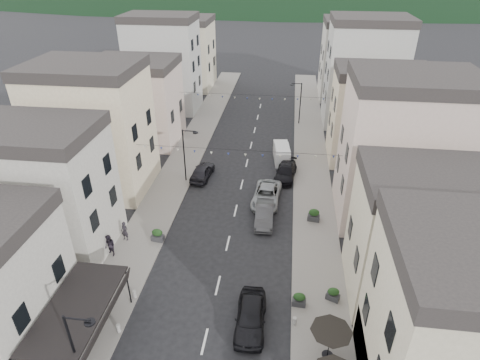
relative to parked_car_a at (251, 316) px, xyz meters
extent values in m
cube|color=slate|center=(-10.30, 24.33, -0.77)|extent=(4.00, 76.00, 0.12)
cube|color=slate|center=(4.70, 24.33, -0.77)|extent=(4.00, 76.00, 0.12)
cube|color=#BDB496|center=(11.70, -3.67, 4.17)|extent=(10.00, 8.00, 10.00)
cube|color=black|center=(-10.30, -2.67, 2.37)|extent=(3.60, 7.50, 0.15)
cube|color=black|center=(-8.50, -2.67, 1.87)|extent=(0.34, 7.50, 0.99)
cylinder|color=black|center=(-8.60, 0.83, 0.77)|extent=(0.10, 0.10, 3.20)
cube|color=#A6A198|center=(-17.30, 6.33, 4.17)|extent=(10.00, 7.00, 10.00)
cube|color=#262323|center=(-17.30, 6.33, 9.67)|extent=(10.20, 7.14, 1.00)
cube|color=beige|center=(-17.30, 16.33, 5.17)|extent=(10.00, 8.00, 12.00)
cube|color=#262323|center=(-17.30, 16.33, 11.67)|extent=(10.20, 8.16, 1.00)
cube|color=#BDA599|center=(-17.30, 28.33, 3.92)|extent=(10.00, 8.00, 9.50)
cube|color=#262323|center=(-17.30, 28.33, 9.17)|extent=(10.20, 8.16, 1.00)
cube|color=#A5A5A0|center=(-17.30, 40.33, 5.67)|extent=(10.00, 7.00, 13.00)
cube|color=#262323|center=(-17.30, 40.33, 12.67)|extent=(10.20, 7.14, 1.00)
cube|color=#BDB496|center=(-17.30, 52.33, 4.67)|extent=(10.00, 9.00, 11.00)
cube|color=#262323|center=(-17.30, 52.33, 10.67)|extent=(10.20, 9.18, 1.00)
cube|color=#BDB496|center=(11.70, 4.33, 3.67)|extent=(10.00, 7.00, 9.00)
cube|color=#262323|center=(11.70, 4.33, 8.67)|extent=(10.20, 7.14, 1.00)
cube|color=#BDA599|center=(11.70, 14.33, 5.42)|extent=(10.00, 8.00, 12.50)
cube|color=#262323|center=(11.70, 14.33, 12.17)|extent=(10.20, 8.16, 1.00)
cube|color=beige|center=(11.70, 26.33, 4.17)|extent=(10.00, 7.00, 10.00)
cube|color=#262323|center=(11.70, 26.33, 9.67)|extent=(10.20, 7.14, 1.00)
cube|color=#A5A5A0|center=(11.70, 38.33, 5.92)|extent=(10.00, 8.00, 13.50)
cube|color=#262323|center=(11.70, 38.33, 13.17)|extent=(10.20, 8.16, 1.00)
cube|color=#A6A198|center=(11.70, 50.33, 4.92)|extent=(10.00, 9.00, 11.50)
cube|color=#262323|center=(11.70, 50.33, 11.17)|extent=(10.20, 9.18, 1.00)
cylinder|color=black|center=(4.90, -2.07, 0.44)|extent=(0.06, 0.06, 2.30)
cone|color=black|center=(4.90, -2.07, 1.54)|extent=(2.50, 2.50, 0.55)
cylinder|color=black|center=(4.90, -2.07, -0.34)|extent=(0.70, 0.70, 0.04)
cylinder|color=black|center=(-8.90, -5.67, 2.17)|extent=(0.14, 0.14, 6.00)
cylinder|color=black|center=(-8.20, -5.67, 5.07)|extent=(1.40, 0.10, 0.10)
cylinder|color=black|center=(-7.55, -5.67, 4.92)|extent=(0.56, 0.56, 0.08)
cylinder|color=black|center=(-8.90, 18.33, 2.17)|extent=(0.14, 0.14, 6.00)
cylinder|color=black|center=(-8.20, 18.33, 5.07)|extent=(1.40, 0.10, 0.10)
cylinder|color=black|center=(-7.55, 18.33, 4.92)|extent=(0.56, 0.56, 0.08)
cylinder|color=black|center=(3.30, 36.33, 2.17)|extent=(0.14, 0.14, 6.00)
cylinder|color=black|center=(2.60, 36.33, 5.07)|extent=(1.40, 0.10, 0.10)
cylinder|color=black|center=(1.95, 36.33, 4.92)|extent=(0.56, 0.56, 0.08)
cylinder|color=gray|center=(-8.50, -1.67, -0.41)|extent=(0.26, 0.26, 0.60)
cylinder|color=gray|center=(-8.50, 1.33, -0.41)|extent=(0.26, 0.26, 0.60)
cylinder|color=gray|center=(2.90, 0.33, -0.41)|extent=(0.26, 0.26, 0.60)
cylinder|color=black|center=(-2.80, 14.33, 5.17)|extent=(19.00, 0.02, 0.02)
cone|color=beige|center=(-11.51, 14.33, 4.98)|extent=(0.28, 0.28, 0.24)
cone|color=navy|center=(-9.93, 14.33, 4.89)|extent=(0.28, 0.28, 0.24)
cone|color=beige|center=(-8.34, 14.33, 4.81)|extent=(0.28, 0.28, 0.24)
cone|color=navy|center=(-6.76, 14.33, 4.75)|extent=(0.28, 0.28, 0.24)
cone|color=beige|center=(-5.17, 14.33, 4.70)|extent=(0.28, 0.28, 0.24)
cone|color=navy|center=(-3.59, 14.33, 4.68)|extent=(0.28, 0.28, 0.24)
cone|color=beige|center=(-2.01, 14.33, 4.68)|extent=(0.28, 0.28, 0.24)
cone|color=navy|center=(-0.42, 14.33, 4.70)|extent=(0.28, 0.28, 0.24)
cone|color=beige|center=(1.16, 14.33, 4.75)|extent=(0.28, 0.28, 0.24)
cone|color=navy|center=(2.74, 14.33, 4.81)|extent=(0.28, 0.28, 0.24)
cone|color=beige|center=(4.33, 14.33, 4.89)|extent=(0.28, 0.28, 0.24)
cone|color=navy|center=(5.91, 14.33, 4.98)|extent=(0.28, 0.28, 0.24)
cylinder|color=black|center=(-2.80, 30.33, 5.17)|extent=(19.00, 0.02, 0.02)
cone|color=beige|center=(-11.51, 30.33, 4.98)|extent=(0.28, 0.28, 0.24)
cone|color=navy|center=(-9.93, 30.33, 4.89)|extent=(0.28, 0.28, 0.24)
cone|color=beige|center=(-8.34, 30.33, 4.81)|extent=(0.28, 0.28, 0.24)
cone|color=navy|center=(-6.76, 30.33, 4.75)|extent=(0.28, 0.28, 0.24)
cone|color=beige|center=(-5.17, 30.33, 4.70)|extent=(0.28, 0.28, 0.24)
cone|color=navy|center=(-3.59, 30.33, 4.68)|extent=(0.28, 0.28, 0.24)
cone|color=beige|center=(-2.01, 30.33, 4.68)|extent=(0.28, 0.28, 0.24)
cone|color=navy|center=(-0.42, 30.33, 4.70)|extent=(0.28, 0.28, 0.24)
cone|color=beige|center=(1.16, 30.33, 4.75)|extent=(0.28, 0.28, 0.24)
cone|color=navy|center=(2.74, 30.33, 4.81)|extent=(0.28, 0.28, 0.24)
cone|color=beige|center=(4.33, 30.33, 4.89)|extent=(0.28, 0.28, 0.24)
cone|color=navy|center=(5.91, 30.33, 4.98)|extent=(0.28, 0.28, 0.24)
imported|color=black|center=(0.00, 0.00, 0.00)|extent=(2.05, 4.92, 1.66)
imported|color=#363638|center=(0.06, 11.95, -0.07)|extent=(1.74, 4.69, 1.53)
imported|color=gray|center=(0.03, 15.24, -0.06)|extent=(2.97, 5.76, 1.55)
imported|color=black|center=(1.80, 20.38, -0.11)|extent=(2.68, 5.23, 1.45)
imported|color=black|center=(-7.27, 19.28, -0.05)|extent=(2.27, 4.74, 1.56)
cube|color=silver|center=(1.19, 24.55, 0.05)|extent=(2.18, 4.41, 1.76)
cube|color=silver|center=(1.26, 24.03, 0.98)|extent=(1.97, 3.00, 0.44)
cylinder|color=black|center=(0.69, 22.89, -0.52)|extent=(0.29, 0.64, 0.62)
cylinder|color=black|center=(2.09, 23.07, -0.52)|extent=(0.29, 0.64, 0.62)
cylinder|color=black|center=(0.30, 26.04, -0.52)|extent=(0.29, 0.64, 0.62)
cylinder|color=black|center=(1.70, 26.22, -0.52)|extent=(0.29, 0.64, 0.62)
imported|color=black|center=(-11.58, 7.61, 0.18)|extent=(0.72, 0.55, 1.79)
imported|color=black|center=(-12.00, 5.50, 0.27)|extent=(1.18, 1.08, 1.96)
cube|color=#2A2A2C|center=(-10.76, -1.07, -0.45)|extent=(1.17, 0.89, 0.52)
ellipsoid|color=black|center=(-10.76, -1.07, 0.12)|extent=(0.91, 0.58, 0.66)
cube|color=#313134|center=(-8.80, 7.83, -0.45)|extent=(1.12, 0.72, 0.52)
ellipsoid|color=black|center=(-8.80, 7.83, 0.13)|extent=(0.92, 0.59, 0.67)
cube|color=#2D2D2F|center=(3.20, 2.05, -0.47)|extent=(1.00, 0.59, 0.48)
ellipsoid|color=black|center=(3.20, 2.05, 0.06)|extent=(0.85, 0.54, 0.62)
cube|color=#2A2B2D|center=(5.60, 2.87, -0.48)|extent=(1.07, 0.85, 0.47)
ellipsoid|color=black|center=(5.60, 2.87, 0.04)|extent=(0.83, 0.53, 0.60)
cube|color=#2B2B2D|center=(4.57, 12.47, -0.44)|extent=(1.16, 0.73, 0.55)
ellipsoid|color=black|center=(4.57, 12.47, 0.16)|extent=(0.96, 0.61, 0.70)
camera|label=1|loc=(1.57, -18.37, 21.02)|focal=30.00mm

